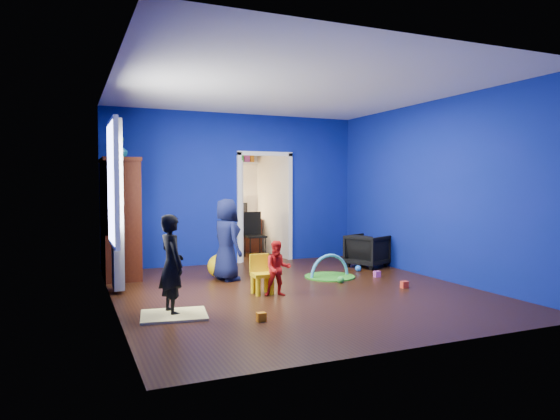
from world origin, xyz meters
name	(u,v)px	position (x,y,z in m)	size (l,w,h in m)	color
floor	(295,290)	(0.00, 0.00, 0.00)	(5.00, 5.50, 0.01)	black
ceiling	(296,88)	(0.00, 0.00, 2.90)	(5.00, 5.50, 0.01)	white
wall_back	(236,189)	(0.00, 2.75, 1.45)	(5.00, 0.02, 2.90)	navy
wall_front	(420,194)	(0.00, -2.75, 1.45)	(5.00, 0.02, 2.90)	navy
wall_left	(112,191)	(-2.50, 0.00, 1.45)	(0.02, 5.50, 2.90)	navy
wall_right	(434,190)	(2.50, 0.00, 1.45)	(0.02, 5.50, 2.90)	navy
alcove	(250,198)	(0.60, 3.62, 1.25)	(1.00, 1.75, 2.50)	silver
armchair	(367,251)	(2.10, 1.34, 0.30)	(0.65, 0.67, 0.61)	black
child_black	(172,265)	(-1.90, -0.63, 0.59)	(0.43, 0.28, 1.19)	black
child_navy	(226,240)	(-0.69, 1.13, 0.65)	(0.64, 0.42, 1.31)	#0E1535
toddler_red	(278,268)	(-0.37, -0.23, 0.38)	(0.37, 0.29, 0.76)	red
vase	(121,151)	(-2.22, 1.77, 2.07)	(0.20, 0.20, 0.21)	#0C5561
potted_plant	(118,147)	(-2.22, 2.29, 2.15)	(0.22, 0.22, 0.39)	#328A33
tv_armoire	(120,218)	(-2.22, 2.07, 0.98)	(0.58, 1.14, 1.96)	#42120B
crt_tv	(123,216)	(-2.18, 2.07, 1.02)	(0.46, 0.70, 0.54)	silver
yellow_blanket	(174,315)	(-1.90, -0.73, 0.01)	(0.75, 0.60, 0.03)	#F2E07A
hopper_ball	(219,266)	(-0.74, 1.38, 0.19)	(0.39, 0.39, 0.39)	yellow
kid_chair	(262,276)	(-0.52, -0.03, 0.25)	(0.28, 0.28, 0.50)	yellow
play_mat	(330,277)	(0.95, 0.70, 0.01)	(0.83, 0.83, 0.02)	#439722
toy_arch	(330,276)	(0.95, 0.70, 0.02)	(0.74, 0.74, 0.05)	#3F8CD8
window_left	(111,183)	(-2.48, 0.35, 1.55)	(0.03, 0.95, 1.55)	white
curtain	(117,205)	(-2.37, 0.90, 1.25)	(0.14, 0.42, 2.40)	slate
doorway	(265,209)	(0.60, 2.75, 1.05)	(1.16, 0.10, 2.10)	white
study_desk	(241,235)	(0.60, 4.26, 0.38)	(0.88, 0.44, 0.75)	#3D140A
desk_monitor	(239,210)	(0.60, 4.38, 0.95)	(0.40, 0.05, 0.32)	black
desk_lamp	(228,211)	(0.32, 4.32, 0.93)	(0.14, 0.14, 0.14)	#FFD88C
folding_chair	(255,235)	(0.60, 3.30, 0.46)	(0.40, 0.40, 0.92)	black
book_shelf	(239,163)	(0.60, 4.37, 2.02)	(0.88, 0.24, 0.04)	white
toy_0	(404,285)	(1.56, -0.48, 0.05)	(0.10, 0.08, 0.10)	#FC432A
toy_1	(358,268)	(1.69, 1.00, 0.06)	(0.11, 0.11, 0.11)	blue
toy_2	(261,317)	(-1.04, -1.33, 0.05)	(0.10, 0.08, 0.10)	orange
toy_3	(341,279)	(0.88, 0.21, 0.06)	(0.11, 0.11, 0.11)	green
toy_4	(377,274)	(1.68, 0.40, 0.05)	(0.10, 0.08, 0.10)	#C54AA9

